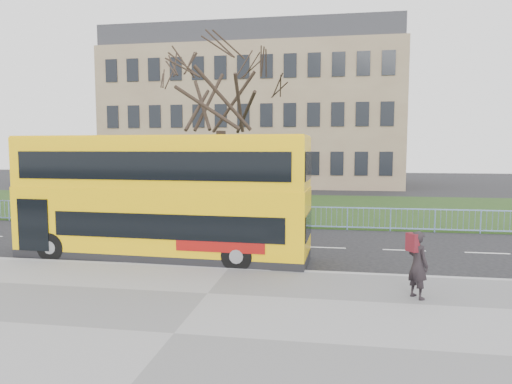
% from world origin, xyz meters
% --- Properties ---
extents(ground, '(120.00, 120.00, 0.00)m').
position_xyz_m(ground, '(0.00, 0.00, 0.00)').
color(ground, black).
rests_on(ground, ground).
extents(pavement, '(80.00, 10.50, 0.12)m').
position_xyz_m(pavement, '(0.00, -6.75, 0.06)').
color(pavement, slate).
rests_on(pavement, ground).
extents(kerb, '(80.00, 0.20, 0.14)m').
position_xyz_m(kerb, '(0.00, -1.55, 0.07)').
color(kerb, gray).
rests_on(kerb, ground).
extents(grass_verge, '(80.00, 15.40, 0.08)m').
position_xyz_m(grass_verge, '(0.00, 14.30, 0.04)').
color(grass_verge, '#193212').
rests_on(grass_verge, ground).
extents(guard_railing, '(40.00, 0.12, 1.10)m').
position_xyz_m(guard_railing, '(0.00, 6.60, 0.55)').
color(guard_railing, '#7695D3').
rests_on(guard_railing, ground).
extents(bare_tree, '(8.02, 8.02, 11.46)m').
position_xyz_m(bare_tree, '(-3.00, 10.00, 5.81)').
color(bare_tree, black).
rests_on(bare_tree, grass_verge).
extents(civic_building, '(30.00, 15.00, 14.00)m').
position_xyz_m(civic_building, '(-5.00, 35.00, 7.00)').
color(civic_building, '#7E6650').
rests_on(civic_building, ground).
extents(yellow_bus, '(10.31, 2.86, 4.28)m').
position_xyz_m(yellow_bus, '(-2.66, -0.27, 2.30)').
color(yellow_bus, yellow).
rests_on(yellow_bus, ground).
extents(pedestrian, '(0.69, 0.75, 1.73)m').
position_xyz_m(pedestrian, '(5.36, -3.63, 0.98)').
color(pedestrian, black).
rests_on(pedestrian, pavement).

